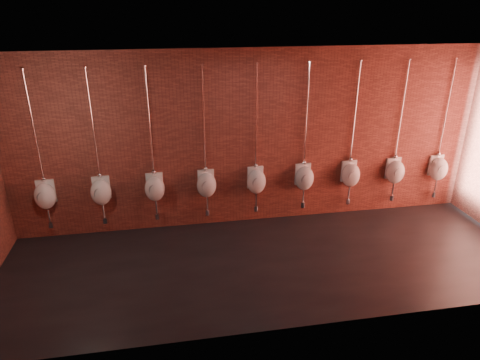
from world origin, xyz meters
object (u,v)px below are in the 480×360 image
object	(u,v)px
urinal_2	(155,187)
urinal_5	(304,177)
urinal_3	(206,184)
urinal_1	(101,191)
urinal_4	(256,180)
urinal_8	(438,168)
urinal_7	(395,171)
urinal_6	(351,174)
urinal_0	(45,195)

from	to	relation	value
urinal_2	urinal_5	size ratio (longest dim) A/B	1.00
urinal_2	urinal_3	xyz separation A→B (m)	(0.92, 0.00, 0.00)
urinal_3	urinal_2	bearing A→B (deg)	180.00
urinal_1	urinal_4	world-z (taller)	same
urinal_4	urinal_8	size ratio (longest dim) A/B	1.00
urinal_4	urinal_7	xyz separation A→B (m)	(2.75, 0.00, 0.00)
urinal_2	urinal_4	world-z (taller)	same
urinal_2	urinal_6	world-z (taller)	same
urinal_3	urinal_8	bearing A→B (deg)	0.00
urinal_2	urinal_7	xyz separation A→B (m)	(4.58, 0.00, 0.00)
urinal_1	urinal_8	size ratio (longest dim) A/B	1.00
urinal_8	urinal_4	bearing A→B (deg)	180.00
urinal_1	urinal_0	bearing A→B (deg)	180.00
urinal_2	urinal_1	bearing A→B (deg)	180.00
urinal_4	urinal_6	distance (m)	1.83
urinal_0	urinal_8	bearing A→B (deg)	0.00
urinal_4	urinal_7	bearing A→B (deg)	0.00
urinal_6	urinal_3	bearing A→B (deg)	180.00
urinal_3	urinal_8	distance (m)	4.58
urinal_6	urinal_2	bearing A→B (deg)	180.00
urinal_4	urinal_6	bearing A→B (deg)	0.00
urinal_5	urinal_8	distance (m)	2.75
urinal_0	urinal_2	bearing A→B (deg)	0.00
urinal_3	urinal_8	world-z (taller)	same
urinal_3	urinal_4	xyz separation A→B (m)	(0.92, 0.00, 0.00)
urinal_2	urinal_5	distance (m)	2.75
urinal_2	urinal_6	xyz separation A→B (m)	(3.66, 0.00, 0.00)
urinal_1	urinal_6	xyz separation A→B (m)	(4.58, 0.00, 0.00)
urinal_4	urinal_8	world-z (taller)	same
urinal_0	urinal_4	size ratio (longest dim) A/B	1.00
urinal_7	urinal_4	bearing A→B (deg)	180.00
urinal_7	urinal_5	bearing A→B (deg)	180.00
urinal_0	urinal_3	bearing A→B (deg)	0.00
urinal_6	urinal_4	bearing A→B (deg)	180.00
urinal_2	urinal_7	distance (m)	4.58
urinal_6	urinal_7	size ratio (longest dim) A/B	1.00
urinal_5	urinal_3	bearing A→B (deg)	180.00
urinal_7	urinal_3	bearing A→B (deg)	180.00
urinal_2	urinal_6	size ratio (longest dim) A/B	1.00
urinal_2	urinal_5	xyz separation A→B (m)	(2.75, 0.00, 0.00)
urinal_5	urinal_4	bearing A→B (deg)	180.00
urinal_5	urinal_6	bearing A→B (deg)	0.00
urinal_1	urinal_7	distance (m)	5.50
urinal_0	urinal_5	bearing A→B (deg)	0.00
urinal_7	urinal_8	size ratio (longest dim) A/B	1.00
urinal_7	urinal_2	bearing A→B (deg)	180.00
urinal_1	urinal_5	distance (m)	3.66
urinal_0	urinal_5	xyz separation A→B (m)	(4.58, 0.00, 0.00)
urinal_3	urinal_6	world-z (taller)	same
urinal_2	urinal_3	distance (m)	0.92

